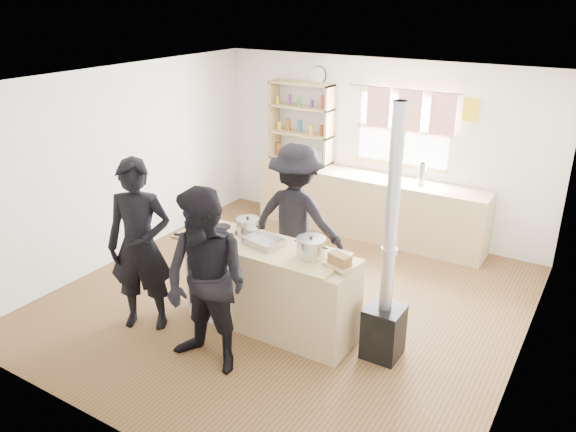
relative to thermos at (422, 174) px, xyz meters
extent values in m
cube|color=brown|center=(-0.75, -2.22, -1.06)|extent=(5.00, 5.00, 0.01)
cube|color=tan|center=(-0.75, 0.00, -0.61)|extent=(3.40, 0.55, 0.90)
cube|color=tan|center=(-1.95, 0.12, -0.12)|extent=(1.00, 0.28, 0.03)
cube|color=tan|center=(-1.95, 0.12, 0.28)|extent=(1.00, 0.28, 0.03)
cube|color=tan|center=(-1.95, 0.12, 0.68)|extent=(1.00, 0.28, 0.03)
cube|color=tan|center=(-1.95, 0.12, 1.03)|extent=(1.00, 0.28, 0.03)
cube|color=tan|center=(-2.43, 0.12, 0.44)|extent=(0.04, 0.28, 1.20)
cube|color=tan|center=(-1.47, 0.12, 0.44)|extent=(0.04, 0.28, 1.20)
cylinder|color=silver|center=(0.00, 0.00, 0.00)|extent=(0.10, 0.10, 0.31)
cube|color=silver|center=(-1.20, -2.77, -0.61)|extent=(0.60, 0.60, 0.90)
cube|color=tan|center=(-0.30, -2.77, -0.61)|extent=(1.20, 0.60, 0.90)
cube|color=tan|center=(-0.75, -2.77, -0.14)|extent=(1.84, 0.64, 0.03)
cylinder|color=black|center=(-1.33, -2.98, -0.10)|extent=(0.33, 0.33, 0.05)
cylinder|color=#28561D|center=(-1.33, -2.98, -0.09)|extent=(0.23, 0.23, 0.02)
cube|color=silver|center=(-0.71, -2.75, -0.09)|extent=(0.42, 0.33, 0.07)
cube|color=brown|center=(-0.71, -2.75, -0.07)|extent=(0.36, 0.28, 0.02)
cylinder|color=silver|center=(-1.00, -2.62, -0.04)|extent=(0.24, 0.24, 0.16)
cylinder|color=silver|center=(-1.00, -2.62, 0.04)|extent=(0.25, 0.25, 0.01)
sphere|color=black|center=(-1.00, -2.62, 0.06)|extent=(0.03, 0.03, 0.03)
cylinder|color=#B9B9BB|center=(-0.16, -2.75, -0.03)|extent=(0.28, 0.28, 0.18)
cylinder|color=#B9B9BB|center=(-0.16, -2.75, 0.06)|extent=(0.29, 0.29, 0.01)
sphere|color=black|center=(-0.16, -2.75, 0.08)|extent=(0.03, 0.03, 0.03)
cube|color=tan|center=(0.17, -2.78, -0.12)|extent=(0.33, 0.28, 0.02)
cube|color=olive|center=(0.17, -2.78, -0.06)|extent=(0.24, 0.17, 0.10)
cube|color=black|center=(0.60, -2.63, -0.79)|extent=(0.35, 0.35, 0.53)
cylinder|color=#ADADB2|center=(0.60, -2.63, 0.46)|extent=(0.12, 0.12, 1.97)
imported|color=black|center=(-1.78, -3.43, -0.14)|extent=(0.80, 0.70, 1.84)
imported|color=black|center=(-0.74, -3.63, -0.17)|extent=(0.88, 0.69, 1.78)
imported|color=black|center=(-0.84, -1.88, -0.17)|extent=(1.18, 0.72, 1.77)
camera|label=1|loc=(2.23, -7.06, 2.28)|focal=35.00mm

